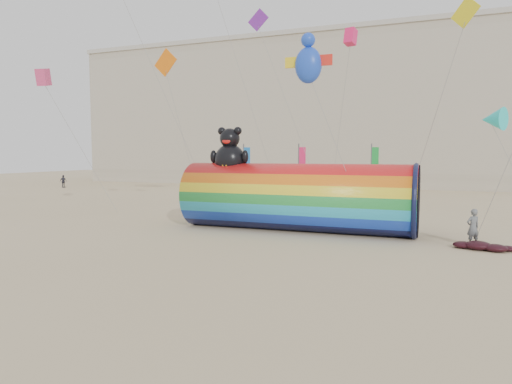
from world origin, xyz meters
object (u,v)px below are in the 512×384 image
(hotel_building, at_px, (285,114))
(kite_handler, at_px, (473,227))
(fabric_bundle, at_px, (483,246))
(windsock_assembly, at_px, (296,195))

(hotel_building, bearing_deg, kite_handler, -61.84)
(hotel_building, distance_m, fabric_bundle, 50.20)
(hotel_building, bearing_deg, windsock_assembly, -71.63)
(hotel_building, height_order, kite_handler, hotel_building)
(kite_handler, bearing_deg, hotel_building, -94.97)
(windsock_assembly, relative_size, fabric_bundle, 4.99)
(hotel_building, bearing_deg, fabric_bundle, -61.95)
(windsock_assembly, relative_size, kite_handler, 7.43)
(windsock_assembly, height_order, fabric_bundle, windsock_assembly)
(kite_handler, bearing_deg, fabric_bundle, 79.55)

